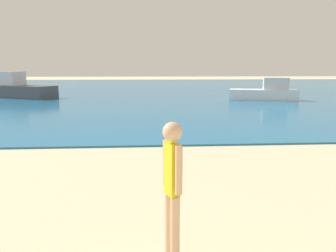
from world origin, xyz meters
name	(u,v)px	position (x,y,z in m)	size (l,w,h in m)	color
water	(152,88)	(0.00, 40.17, 0.03)	(160.00, 60.00, 0.06)	#1E6B9E
person_standing	(172,184)	(-0.27, 4.50, 1.00)	(0.23, 0.38, 1.76)	#DDAD84
boat_near	(266,92)	(8.32, 23.66, 0.64)	(5.19, 2.96, 1.68)	white
boat_far	(18,89)	(-11.23, 27.03, 0.79)	(6.44, 4.59, 2.11)	#4C4C51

